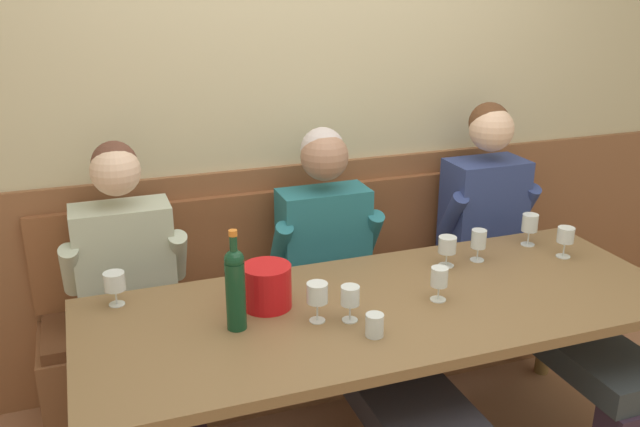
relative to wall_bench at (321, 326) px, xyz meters
The scene contains 18 objects.
room_wall_back 1.15m from the wall_bench, 90.00° to the left, with size 6.80×0.08×2.80m, color #C4B996.
wood_wainscot_panel 0.32m from the wall_bench, 90.00° to the left, with size 6.80×0.03×1.05m, color brown.
wall_bench is the anchor object (origin of this frame).
dining_table 0.81m from the wall_bench, 90.00° to the right, with size 2.26×0.87×0.75m.
person_left_seat 1.02m from the wall_bench, 156.62° to the right, with size 0.51×1.31×1.28m.
person_center_left_seat 0.51m from the wall_bench, 89.17° to the right, with size 0.52×1.32×1.27m.
person_center_right_seat 1.00m from the wall_bench, 22.06° to the right, with size 0.49×1.32×1.33m.
ice_bucket 0.91m from the wall_bench, 125.91° to the right, with size 0.18×0.18×0.16m, color red.
wine_bottle_amber_mid 1.11m from the wall_bench, 128.76° to the right, with size 0.07×0.07×0.36m.
wine_glass_by_bottle 0.99m from the wall_bench, 102.80° to the right, with size 0.07×0.07×0.13m.
wine_glass_left_end 0.99m from the wall_bench, 110.97° to the right, with size 0.08×0.08×0.15m.
wine_glass_mid_right 1.10m from the wall_bench, 25.89° to the right, with size 0.07×0.07×0.15m.
wine_glass_center_rear 0.96m from the wall_bench, 75.65° to the right, with size 0.07×0.07×0.13m.
wine_glass_near_bucket 1.17m from the wall_bench, 157.91° to the right, with size 0.08×0.08×0.13m.
wine_glass_center_front 1.22m from the wall_bench, 32.52° to the right, with size 0.07×0.07×0.14m.
wine_glass_mid_left 0.83m from the wall_bench, 52.17° to the right, with size 0.08×0.08×0.13m.
wine_glass_right_end 0.92m from the wall_bench, 42.14° to the right, with size 0.06×0.06×0.14m.
water_tumbler_left 1.06m from the wall_bench, 98.76° to the right, with size 0.06×0.06×0.08m, color silver.
Camera 1 is at (-1.02, -1.97, 1.93)m, focal length 38.53 mm.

